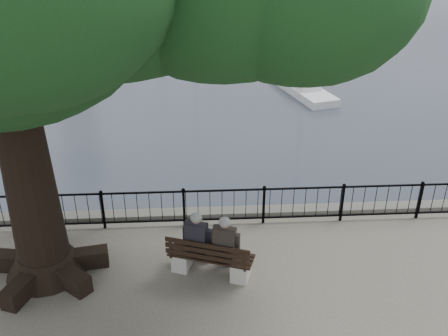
{
  "coord_description": "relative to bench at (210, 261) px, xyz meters",
  "views": [
    {
      "loc": [
        -0.61,
        -8.15,
        7.06
      ],
      "look_at": [
        0.0,
        2.5,
        1.6
      ],
      "focal_mm": 40.0,
      "sensor_mm": 36.0,
      "label": 1
    }
  ],
  "objects": [
    {
      "name": "railing",
      "position": [
        0.41,
        1.96,
        0.22
      ],
      "size": [
        22.06,
        0.06,
        1.0
      ],
      "color": "black",
      "rests_on": "ground"
    },
    {
      "name": "sailboat_f",
      "position": [
        1.09,
        33.37,
        -1.02
      ],
      "size": [
        1.7,
        5.47,
        10.98
      ],
      "color": "white",
      "rests_on": "ground"
    },
    {
      "name": "bench",
      "position": [
        0.0,
        0.0,
        0.0
      ],
      "size": [
        1.93,
        1.13,
        0.98
      ],
      "color": "#A09B8D",
      "rests_on": "ground"
    },
    {
      "name": "sailboat_c",
      "position": [
        5.09,
        15.13,
        -1.01
      ],
      "size": [
        2.74,
        5.22,
        10.68
      ],
      "color": "white",
      "rests_on": "ground"
    },
    {
      "name": "person_right",
      "position": [
        0.35,
        -0.01,
        0.37
      ],
      "size": [
        0.62,
        0.85,
        1.55
      ],
      "color": "black",
      "rests_on": "ground"
    },
    {
      "name": "sailboat_d",
      "position": [
        7.72,
        21.85,
        -1.06
      ],
      "size": [
        2.93,
        5.29,
        8.91
      ],
      "color": "white",
      "rests_on": "ground"
    },
    {
      "name": "sailboat_h",
      "position": [
        -3.16,
        36.22,
        -1.0
      ],
      "size": [
        1.61,
        5.08,
        11.25
      ],
      "color": "white",
      "rests_on": "ground"
    },
    {
      "name": "sailboat_g",
      "position": [
        7.91,
        38.99,
        -1.05
      ],
      "size": [
        2.06,
        5.16,
        9.07
      ],
      "color": "white",
      "rests_on": "ground"
    },
    {
      "name": "person_left",
      "position": [
        -0.23,
        0.19,
        0.37
      ],
      "size": [
        0.62,
        0.85,
        1.55
      ],
      "color": "black",
      "rests_on": "ground"
    },
    {
      "name": "sailboat_b",
      "position": [
        -0.26,
        21.87,
        -1.01
      ],
      "size": [
        1.5,
        5.22,
        11.0
      ],
      "color": "white",
      "rests_on": "ground"
    },
    {
      "name": "harbor",
      "position": [
        0.41,
        2.46,
        -0.84
      ],
      "size": [
        260.0,
        260.0,
        1.2
      ],
      "color": "#53514B",
      "rests_on": "ground"
    },
    {
      "name": "sailboat_i",
      "position": [
        -3.73,
        39.29,
        -1.02
      ],
      "size": [
        2.53,
        4.87,
        10.09
      ],
      "color": "white",
      "rests_on": "ground"
    },
    {
      "name": "sailboat_e",
      "position": [
        -13.51,
        30.31,
        -1.01
      ],
      "size": [
        1.53,
        5.31,
        11.17
      ],
      "color": "white",
      "rests_on": "ground"
    }
  ]
}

